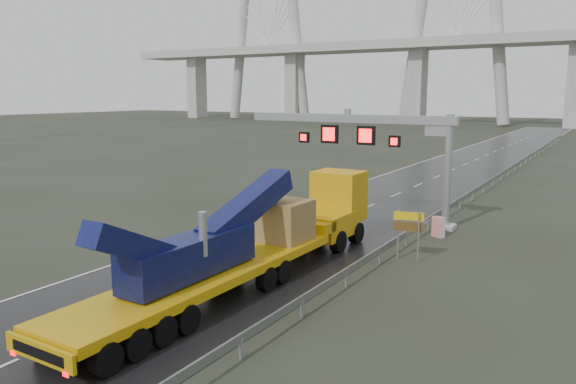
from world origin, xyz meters
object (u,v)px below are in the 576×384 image
Objects in this scene: sign_gantry at (376,137)px; exit_sign_pair at (408,226)px; striped_barrier at (438,227)px; heavy_haul_truck at (268,234)px.

sign_gantry is 9.98m from exit_sign_pair.
sign_gantry is 12.24× the size of striped_barrier.
striped_barrier is (5.03, 10.91, -1.28)m from heavy_haul_truck.
sign_gantry is 0.72× the size of heavy_haul_truck.
striped_barrier is (4.99, -2.21, -5.00)m from sign_gantry.
sign_gantry reaches higher than striped_barrier.
sign_gantry is 13.63m from heavy_haul_truck.
heavy_haul_truck reaches higher than striped_barrier.
striped_barrier is at bearing 75.60° from exit_sign_pair.
exit_sign_pair is (5.00, -7.75, -3.80)m from sign_gantry.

